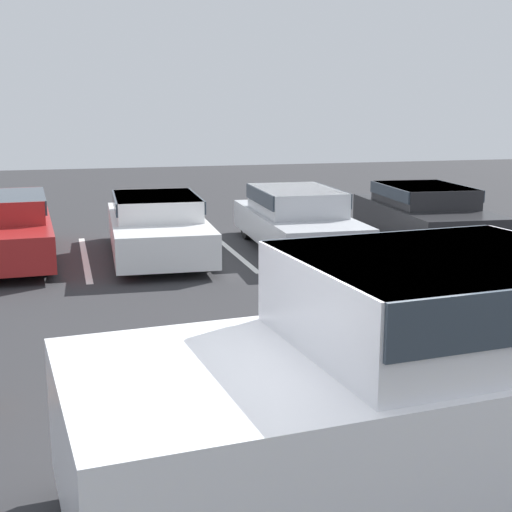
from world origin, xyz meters
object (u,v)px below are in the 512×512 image
object	(u,v)px
parked_sedan_d	(297,217)
parked_sedan_c	(157,224)
parked_sedan_e	(424,211)
pickup_truck	(478,373)
parked_sedan_b	(2,226)

from	to	relation	value
parked_sedan_d	parked_sedan_c	bearing A→B (deg)	-88.68
parked_sedan_c	parked_sedan_d	bearing A→B (deg)	91.63
parked_sedan_d	parked_sedan_e	world-z (taller)	parked_sedan_d
pickup_truck	parked_sedan_b	bearing A→B (deg)	107.92
parked_sedan_d	parked_sedan_e	xyz separation A→B (m)	(3.01, 0.15, -0.02)
parked_sedan_b	parked_sedan_e	distance (m)	8.80
parked_sedan_b	parked_sedan_e	bearing A→B (deg)	85.97
parked_sedan_b	parked_sedan_c	size ratio (longest dim) A/B	1.02
parked_sedan_b	parked_sedan_d	bearing A→B (deg)	83.67
pickup_truck	parked_sedan_b	world-z (taller)	pickup_truck
parked_sedan_b	parked_sedan_c	distance (m)	2.93
parked_sedan_c	parked_sedan_e	world-z (taller)	parked_sedan_e
pickup_truck	parked_sedan_e	xyz separation A→B (m)	(4.68, 9.47, -0.29)
parked_sedan_b	parked_sedan_c	world-z (taller)	parked_sedan_b
pickup_truck	parked_sedan_d	distance (m)	9.47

